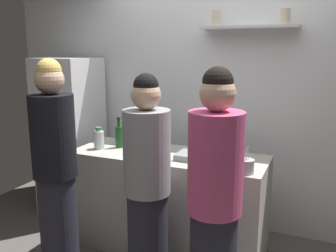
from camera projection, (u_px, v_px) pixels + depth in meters
The scene contains 13 objects.
back_wall_assembly at pixel (217, 99), 3.66m from camera, with size 4.80×0.32×2.60m.
refrigerator at pixel (71, 136), 3.99m from camera, with size 0.56×0.62×1.70m.
counter at pixel (168, 201), 3.28m from camera, with size 1.71×0.64×0.89m, color #B7B2A8.
baking_pan at pixel (197, 157), 3.01m from camera, with size 0.34×0.24×0.05m, color gray.
utensil_holder at pixel (246, 166), 2.68m from camera, with size 0.12×0.12×0.22m.
wine_bottle_amber_glass at pixel (148, 134), 3.36m from camera, with size 0.07×0.07×0.33m.
wine_bottle_green_glass at pixel (119, 136), 3.37m from camera, with size 0.07×0.07×0.29m.
wine_bottle_dark_glass at pixel (136, 132), 3.46m from camera, with size 0.06×0.06×0.33m.
wine_bottle_pale_glass at pixel (162, 134), 3.39m from camera, with size 0.06×0.06×0.31m.
water_bottle_plastic at pixel (99, 139), 3.34m from camera, with size 0.09×0.09×0.20m.
person_blonde at pixel (55, 170), 2.84m from camera, with size 0.34×0.34×1.73m.
person_grey_hoodie at pixel (147, 188), 2.64m from camera, with size 0.34×0.34×1.63m.
person_pink_top at pixel (214, 205), 2.26m from camera, with size 0.34×0.34×1.69m.
Camera 1 is at (1.01, -2.28, 1.78)m, focal length 38.86 mm.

